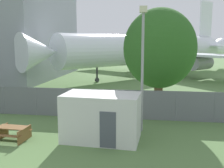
# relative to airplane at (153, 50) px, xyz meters

# --- Properties ---
(perimeter_fence) EXTENTS (56.07, 0.07, 2.09)m
(perimeter_fence) POSITION_rel_airplane_xyz_m (-6.28, -25.45, -3.15)
(perimeter_fence) COLOR slate
(perimeter_fence) RESTS_ON ground
(airplane) EXTENTS (32.49, 35.80, 13.29)m
(airplane) POSITION_rel_airplane_xyz_m (0.00, 0.00, 0.00)
(airplane) COLOR white
(airplane) RESTS_ON ground
(portable_cabin) EXTENTS (4.28, 2.59, 2.61)m
(portable_cabin) POSITION_rel_airplane_xyz_m (-3.08, -29.69, -2.89)
(portable_cabin) COLOR silver
(portable_cabin) RESTS_ON ground
(picnic_bench_near_cabin) EXTENTS (1.77, 1.50, 0.76)m
(picnic_bench_near_cabin) POSITION_rel_airplane_xyz_m (-7.98, -30.42, -3.73)
(picnic_bench_near_cabin) COLOR brown
(picnic_bench_near_cabin) RESTS_ON ground
(tree_left_of_cabin) EXTENTS (5.34, 5.34, 7.87)m
(tree_left_of_cabin) POSITION_rel_airplane_xyz_m (0.18, -23.69, 0.71)
(tree_left_of_cabin) COLOR brown
(tree_left_of_cabin) RESTS_ON ground
(light_mast) EXTENTS (0.44, 0.44, 7.42)m
(light_mast) POSITION_rel_airplane_xyz_m (-0.94, -27.89, 0.36)
(light_mast) COLOR #99999E
(light_mast) RESTS_ON ground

